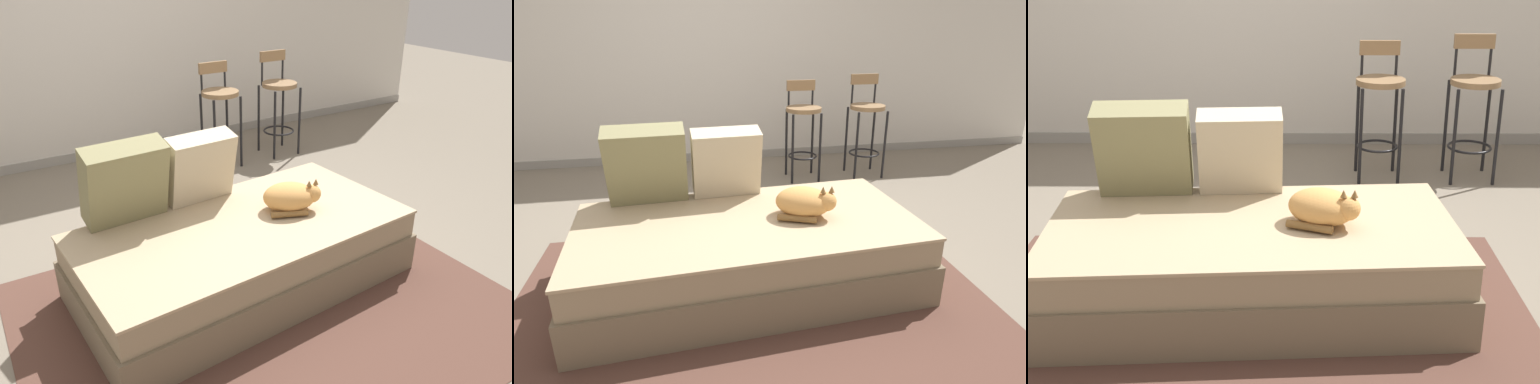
% 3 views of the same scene
% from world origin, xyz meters
% --- Properties ---
extents(ground_plane, '(16.00, 16.00, 0.00)m').
position_xyz_m(ground_plane, '(0.00, 0.00, 0.00)').
color(ground_plane, slate).
rests_on(ground_plane, ground).
extents(wall_back_panel, '(8.00, 0.10, 2.60)m').
position_xyz_m(wall_back_panel, '(0.00, 2.25, 1.30)').
color(wall_back_panel, silver).
rests_on(wall_back_panel, ground).
extents(wall_baseboard_trim, '(8.00, 0.02, 0.09)m').
position_xyz_m(wall_baseboard_trim, '(0.00, 2.20, 0.04)').
color(wall_baseboard_trim, gray).
rests_on(wall_baseboard_trim, ground).
extents(area_rug, '(2.64, 2.10, 0.01)m').
position_xyz_m(area_rug, '(0.00, -0.70, 0.00)').
color(area_rug, brown).
rests_on(area_rug, ground).
extents(couch, '(2.00, 1.13, 0.42)m').
position_xyz_m(couch, '(0.00, -0.40, 0.21)').
color(couch, '#766750').
rests_on(couch, ground).
extents(throw_pillow_corner, '(0.48, 0.31, 0.49)m').
position_xyz_m(throw_pillow_corner, '(-0.56, -0.04, 0.66)').
color(throw_pillow_corner, '#847F56').
rests_on(throw_pillow_corner, couch).
extents(throw_pillow_middle, '(0.44, 0.27, 0.45)m').
position_xyz_m(throw_pillow_middle, '(-0.07, -0.00, 0.64)').
color(throw_pillow_middle, beige).
rests_on(throw_pillow_middle, couch).
extents(cat, '(0.39, 0.34, 0.20)m').
position_xyz_m(cat, '(0.34, -0.41, 0.50)').
color(cat, tan).
rests_on(cat, couch).
extents(bar_stool_near_window, '(0.34, 0.34, 0.96)m').
position_xyz_m(bar_stool_near_window, '(0.80, 1.40, 0.58)').
color(bar_stool_near_window, black).
rests_on(bar_stool_near_window, ground).
extents(bar_stool_by_doorway, '(0.34, 0.34, 1.00)m').
position_xyz_m(bar_stool_by_doorway, '(1.45, 1.40, 0.57)').
color(bar_stool_by_doorway, black).
rests_on(bar_stool_by_doorway, ground).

